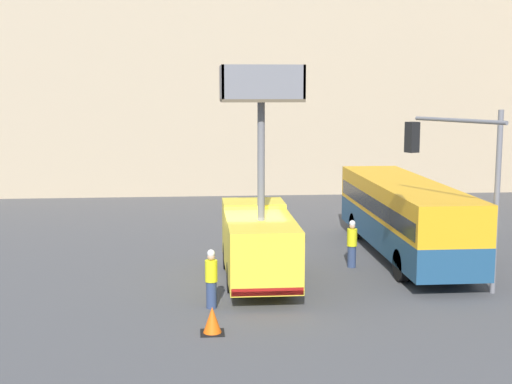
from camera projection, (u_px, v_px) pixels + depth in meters
The scene contains 8 objects.
ground_plane at pixel (247, 283), 24.69m from camera, with size 120.00×120.00×0.00m, color #4C4C4F.
building_backdrop_far at pixel (219, 33), 47.92m from camera, with size 44.00×10.00×20.66m.
utility_truck at pixel (258, 237), 24.38m from camera, with size 2.59×6.17×7.41m.
city_bus at pixel (404, 212), 28.30m from camera, with size 2.59×11.62×3.02m.
traffic_light_pole at pixel (468, 172), 22.25m from camera, with size 3.66×3.41×6.02m.
road_worker_near_truck at pixel (211, 279), 21.76m from camera, with size 0.38×0.38×1.84m.
road_worker_directing at pixel (352, 244), 26.75m from camera, with size 0.38×0.38×1.80m.
traffic_cone_near_truck at pixel (212, 321), 19.58m from camera, with size 0.66×0.66×0.76m.
Camera 1 is at (-1.75, -23.90, 6.71)m, focal length 50.00 mm.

